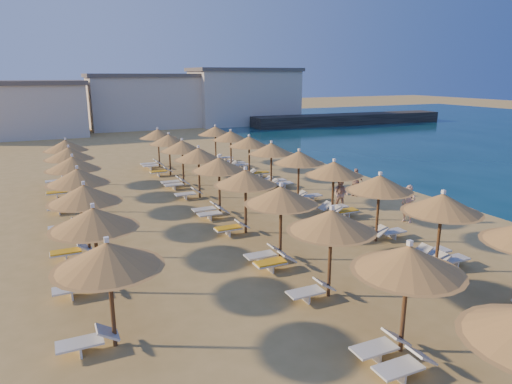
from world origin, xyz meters
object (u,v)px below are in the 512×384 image
parasol_row_east (315,163)px  beachgoer_b (341,194)px  parasol_row_west (231,171)px  beachgoer_c (355,182)px  jetty (349,119)px  beachgoer_a (408,204)px

parasol_row_east → beachgoer_b: parasol_row_east is taller
parasol_row_west → beachgoer_b: (6.24, -0.45, -1.76)m
beachgoer_c → beachgoer_b: bearing=-85.5°
jetty → parasol_row_west: size_ratio=0.88×
parasol_row_west → beachgoer_c: (8.79, 1.66, -1.76)m
jetty → beachgoer_b: beachgoer_b is taller
jetty → parasol_row_east: parasol_row_east is taller
parasol_row_east → beachgoer_b: bearing=-17.6°
parasol_row_west → parasol_row_east: bearing=0.0°
beachgoer_b → beachgoer_a: (1.79, -3.24, 0.10)m
parasol_row_east → parasol_row_west: size_ratio=1.00×
parasol_row_east → parasol_row_west: (-4.82, 0.00, 0.00)m
beachgoer_a → parasol_row_east: bearing=-160.4°
beachgoer_c → beachgoer_a: beachgoer_a is taller
parasol_row_east → beachgoer_a: 5.16m
beachgoer_b → parasol_row_east: bearing=-147.3°
parasol_row_east → beachgoer_a: (3.21, -3.69, -1.66)m
beachgoer_c → beachgoer_b: beachgoer_b is taller
jetty → parasol_row_east: size_ratio=0.88×
beachgoer_c → parasol_row_east: bearing=-102.3°
jetty → beachgoer_a: 46.68m
jetty → parasol_row_west: parasol_row_west is taller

